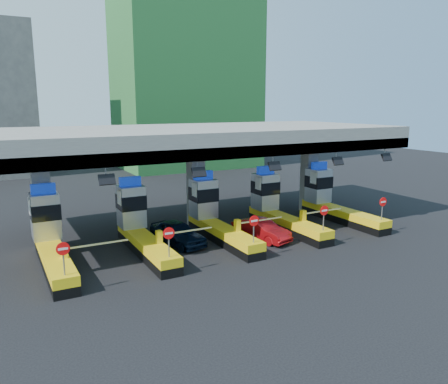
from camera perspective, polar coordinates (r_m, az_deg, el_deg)
name	(u,v)px	position (r m, az deg, el deg)	size (l,w,h in m)	color
ground	(216,238)	(28.58, -1.09, -6.00)	(120.00, 120.00, 0.00)	black
toll_canopy	(196,140)	(29.95, -3.67, 6.76)	(28.00, 12.09, 7.00)	slate
toll_lane_far_left	(50,238)	(25.67, -21.77, -5.60)	(4.43, 8.00, 4.16)	black
toll_lane_left	(139,226)	(26.62, -11.02, -4.38)	(4.43, 8.00, 4.16)	black
toll_lane_center	(214,216)	(28.43, -1.36, -3.16)	(4.43, 8.00, 4.16)	black
toll_lane_right	(277,208)	(30.95, 6.92, -2.03)	(4.43, 8.00, 4.16)	black
toll_lane_far_right	(331,200)	(34.03, 13.82, -1.06)	(4.43, 8.00, 4.16)	black
bg_building_scaffold	(186,63)	(61.59, -5.03, 16.43)	(18.00, 12.00, 28.00)	#1E5926
van	(178,233)	(27.19, -6.07, -5.35)	(1.74, 4.33, 1.48)	black
red_car	(261,230)	(28.03, 4.87, -4.95)	(1.42, 4.07, 1.34)	maroon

